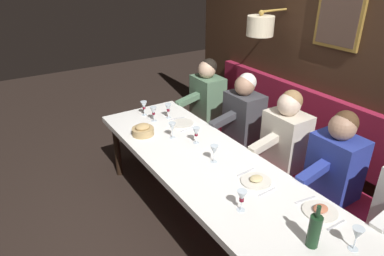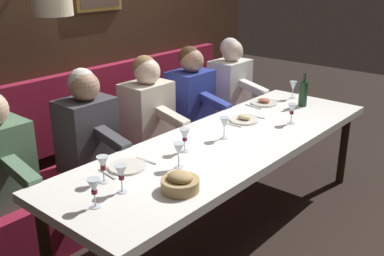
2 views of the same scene
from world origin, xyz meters
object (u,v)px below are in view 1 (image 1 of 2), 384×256
dining_table (209,169)px  wine_glass_4 (196,132)px  wine_glass_0 (153,111)px  wine_glass_5 (242,197)px  diner_far (244,111)px  wine_glass_2 (144,106)px  diner_middle (286,132)px  wine_glass_3 (168,108)px  diner_near (337,158)px  diner_farthest (207,92)px  wine_glass_7 (357,234)px  bread_bowl (143,130)px  wine_glass_6 (214,150)px  wine_bottle (314,231)px  wine_glass_1 (172,127)px

dining_table → wine_glass_4: wine_glass_4 is taller
wine_glass_0 → wine_glass_5: (-0.16, -1.64, -0.00)m
diner_far → wine_glass_2: bearing=144.9°
dining_table → diner_middle: (0.88, -0.04, 0.13)m
wine_glass_0 → wine_glass_3: (0.17, -0.01, -0.00)m
dining_table → diner_near: diner_near is taller
wine_glass_0 → diner_farthest: bearing=16.7°
dining_table → wine_glass_5: wine_glass_5 is taller
wine_glass_7 → wine_glass_5: bearing=117.8°
dining_table → diner_middle: size_ratio=3.62×
wine_glass_5 → wine_glass_7: same height
bread_bowl → wine_glass_4: bearing=-51.3°
wine_glass_6 → wine_glass_7: bearing=-84.2°
wine_glass_2 → wine_glass_6: 1.23m
dining_table → diner_far: diner_far is taller
dining_table → wine_bottle: 1.12m
diner_far → wine_glass_4: 0.81m
wine_glass_7 → wine_glass_2: bearing=94.6°
diner_farthest → wine_bottle: 2.56m
wine_glass_0 → wine_glass_5: 1.65m
wine_glass_5 → dining_table: bearing=75.0°
diner_near → bread_bowl: size_ratio=3.60×
diner_middle → wine_glass_0: 1.39m
diner_middle → wine_bottle: bearing=-130.1°
wine_glass_0 → wine_glass_4: bearing=-80.3°
bread_bowl → wine_glass_2: bearing=62.7°
wine_glass_5 → wine_glass_2: bearing=85.7°
wine_glass_1 → wine_glass_2: 0.65m
diner_near → wine_glass_6: bearing=144.2°
wine_glass_7 → wine_bottle: 0.24m
wine_glass_4 → wine_glass_6: size_ratio=1.00×
diner_far → wine_glass_3: bearing=149.3°
diner_near → wine_glass_0: size_ratio=4.82×
wine_bottle → bread_bowl: size_ratio=1.36×
diner_middle → wine_glass_4: diner_middle is taller
dining_table → diner_near: 1.08m
diner_farthest → wine_glass_6: 1.54m
diner_farthest → wine_glass_5: diner_farthest is taller
dining_table → diner_near: (0.88, -0.61, 0.13)m
diner_near → wine_glass_2: (-0.91, 1.83, 0.04)m
wine_glass_7 → diner_farthest: bearing=74.5°
diner_far → wine_glass_4: (-0.78, -0.22, 0.04)m
diner_near → bread_bowl: bearing=128.7°
wine_glass_1 → wine_glass_2: bearing=89.4°
diner_middle → wine_glass_5: bearing=-151.1°
wine_bottle → diner_far: bearing=62.1°
diner_near → wine_glass_7: diner_near is taller
wine_glass_4 → bread_bowl: size_ratio=0.75×
dining_table → diner_middle: diner_middle is taller
dining_table → wine_glass_2: (-0.03, 1.22, 0.18)m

